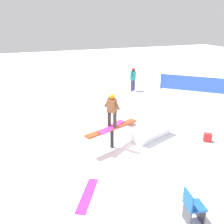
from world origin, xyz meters
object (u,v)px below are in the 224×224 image
(main_rider_on_rail, at_px, (112,111))
(backpack_on_snow, at_px, (207,137))
(loose_snowboard_magenta, at_px, (87,195))
(folding_chair, at_px, (193,208))
(rail_feature, at_px, (112,130))
(bystander_teal, at_px, (133,78))

(main_rider_on_rail, bearing_deg, backpack_on_snow, 131.93)
(main_rider_on_rail, relative_size, loose_snowboard_magenta, 0.90)
(main_rider_on_rail, xyz_separation_m, folding_chair, (-0.45, 4.15, -1.06))
(rail_feature, bearing_deg, bystander_teal, -141.35)
(bystander_teal, height_order, loose_snowboard_magenta, bystander_teal)
(loose_snowboard_magenta, relative_size, backpack_on_snow, 4.37)
(loose_snowboard_magenta, distance_m, backpack_on_snow, 5.57)
(rail_feature, bearing_deg, main_rider_on_rail, 0.00)
(rail_feature, xyz_separation_m, backpack_on_snow, (-3.74, 0.92, -0.54))
(loose_snowboard_magenta, relative_size, folding_chair, 1.69)
(loose_snowboard_magenta, height_order, folding_chair, folding_chair)
(rail_feature, height_order, backpack_on_snow, rail_feature)
(rail_feature, xyz_separation_m, bystander_teal, (-4.16, -6.82, 0.17))
(main_rider_on_rail, bearing_deg, folding_chair, 61.92)
(main_rider_on_rail, height_order, backpack_on_snow, main_rider_on_rail)
(rail_feature, xyz_separation_m, main_rider_on_rail, (0.00, 0.00, 0.76))
(bystander_teal, xyz_separation_m, backpack_on_snow, (0.42, 7.74, -0.71))
(backpack_on_snow, bearing_deg, loose_snowboard_magenta, -134.58)
(rail_feature, distance_m, loose_snowboard_magenta, 2.94)
(rail_feature, distance_m, bystander_teal, 7.99)
(main_rider_on_rail, distance_m, backpack_on_snow, 4.07)
(folding_chair, bearing_deg, backpack_on_snow, -35.20)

